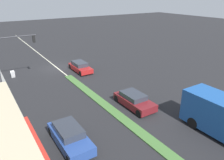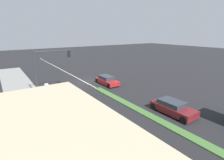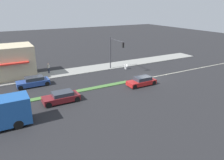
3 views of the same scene
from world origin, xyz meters
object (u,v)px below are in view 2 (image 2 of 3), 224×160
at_px(traffic_signal_main, 47,64).
at_px(warning_aframe_sign, 47,87).
at_px(pedestrian, 35,139).
at_px(hatchback_red, 107,80).
at_px(sedan_maroon, 173,108).
at_px(coupe_blue, 127,144).

relative_size(traffic_signal_main, warning_aframe_sign, 6.69).
height_order(traffic_signal_main, pedestrian, traffic_signal_main).
xyz_separation_m(hatchback_red, sedan_maroon, (0.00, 11.77, 0.01)).
bearing_deg(warning_aframe_sign, traffic_signal_main, 85.27).
distance_m(warning_aframe_sign, sedan_maroon, 16.38).
relative_size(traffic_signal_main, pedestrian, 3.27).
distance_m(traffic_signal_main, pedestrian, 11.56).
height_order(traffic_signal_main, sedan_maroon, traffic_signal_main).
relative_size(pedestrian, warning_aframe_sign, 2.04).
height_order(traffic_signal_main, hatchback_red, traffic_signal_main).
distance_m(hatchback_red, sedan_maroon, 11.77).
distance_m(warning_aframe_sign, hatchback_red, 8.50).
distance_m(pedestrian, sedan_maroon, 12.22).
height_order(traffic_signal_main, warning_aframe_sign, traffic_signal_main).
bearing_deg(warning_aframe_sign, coupe_blue, 93.33).
bearing_deg(hatchback_red, sedan_maroon, 90.00).
xyz_separation_m(pedestrian, sedan_maroon, (-12.13, 1.45, -0.39)).
bearing_deg(coupe_blue, hatchback_red, -117.73).
xyz_separation_m(hatchback_red, coupe_blue, (7.20, 13.70, 0.05)).
bearing_deg(coupe_blue, sedan_maroon, -165.01).
relative_size(pedestrian, sedan_maroon, 0.40).
relative_size(warning_aframe_sign, coupe_blue, 0.19).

